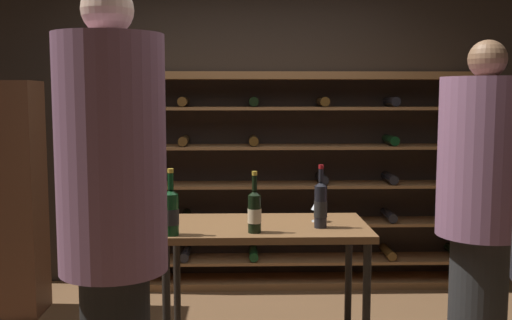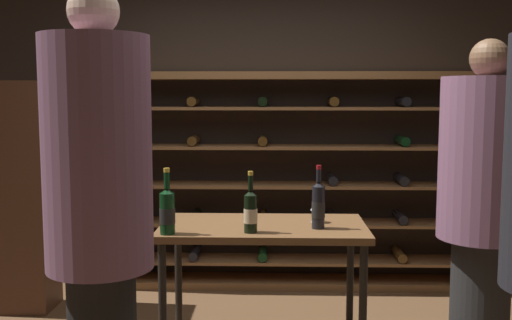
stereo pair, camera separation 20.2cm
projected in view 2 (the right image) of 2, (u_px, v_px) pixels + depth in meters
name	position (u px, v px, depth m)	size (l,w,h in m)	color
back_wall	(256.00, 122.00, 5.15)	(4.83, 0.10, 2.73)	black
wine_rack	(298.00, 182.00, 4.98)	(3.08, 0.32, 1.78)	brown
tasting_table	(263.00, 241.00, 3.47)	(1.17, 0.64, 0.86)	brown
person_bystander_dark_jacket	(484.00, 197.00, 3.30)	(0.49, 0.49, 1.89)	#242424
person_guest_blue_shirt	(99.00, 209.00, 2.49)	(0.44, 0.44, 2.03)	black
display_cabinet	(21.00, 197.00, 4.47)	(0.44, 0.36, 1.69)	#4C2D1E
wine_bottle_red_label	(251.00, 211.00, 3.25)	(0.07, 0.07, 0.33)	black
wine_bottle_amber_reserve	(167.00, 211.00, 3.21)	(0.08, 0.08, 0.35)	black
wine_bottle_gold_foil	(318.00, 205.00, 3.35)	(0.07, 0.07, 0.35)	black
wine_glass_stemmed_center	(317.00, 205.00, 3.51)	(0.08, 0.08, 0.14)	silver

